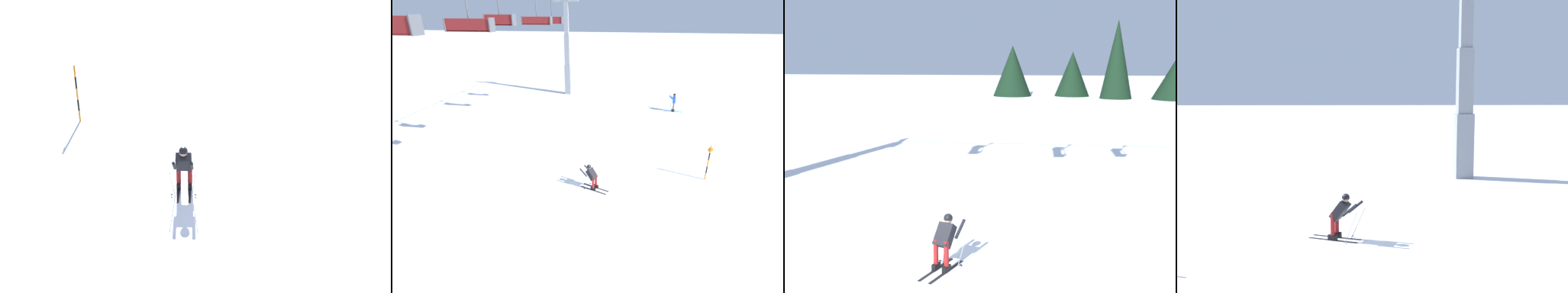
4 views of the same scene
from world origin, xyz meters
The scene contains 3 objects.
ground_plane centered at (0.00, 0.00, 0.00)m, with size 260.00×260.00×0.00m, color white.
skier_carving_main centered at (0.50, 0.31, 0.83)m, with size 1.13×1.75×1.58m.
lift_tower_near centered at (-9.99, 6.26, 4.30)m, with size 0.89×3.02×10.44m.
Camera 4 is at (15.06, 0.83, 4.51)m, focal length 45.50 mm.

